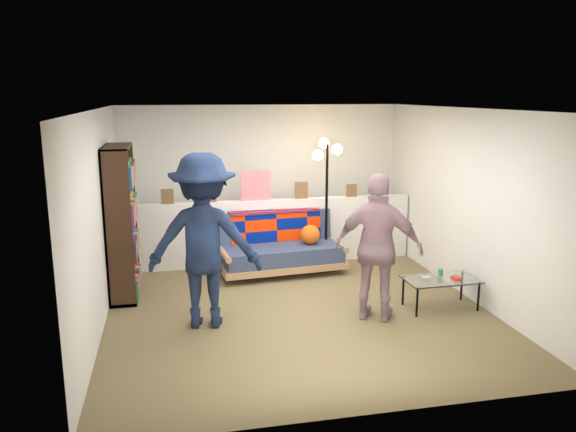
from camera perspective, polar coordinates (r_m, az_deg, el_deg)
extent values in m
plane|color=brown|center=(7.06, 0.68, -9.04)|extent=(5.00, 5.00, 0.00)
cube|color=silver|center=(9.14, -2.73, 3.69)|extent=(4.50, 0.10, 2.40)
cube|color=silver|center=(6.61, -18.69, -0.32)|extent=(0.10, 5.00, 2.40)
cube|color=silver|center=(7.53, 17.67, 1.24)|extent=(0.10, 5.00, 2.40)
cube|color=white|center=(6.58, 0.73, 10.82)|extent=(4.50, 5.00, 0.10)
cube|color=silver|center=(8.60, -1.93, -1.62)|extent=(4.45, 0.15, 1.00)
cube|color=brown|center=(8.33, -12.16, 1.94)|extent=(0.18, 0.02, 0.22)
cube|color=brown|center=(8.34, -8.04, 2.32)|extent=(0.22, 0.02, 0.28)
cube|color=beige|center=(8.40, -3.29, 3.08)|extent=(0.45, 0.02, 0.45)
cube|color=brown|center=(8.55, 1.37, 2.62)|extent=(0.20, 0.02, 0.26)
cube|color=brown|center=(8.77, 6.47, 2.59)|extent=(0.16, 0.02, 0.20)
cube|color=#AC7C54|center=(8.23, -0.68, -4.85)|extent=(1.87, 0.97, 0.09)
cube|color=#313E59|center=(8.14, -0.59, -3.86)|extent=(1.76, 0.82, 0.23)
cube|color=#313E59|center=(8.39, -1.29, -1.35)|extent=(1.72, 0.38, 0.54)
cylinder|color=#AC7C54|center=(7.97, -6.59, -3.73)|extent=(0.16, 0.81, 0.09)
cylinder|color=#AC7C54|center=(8.43, 4.89, -2.79)|extent=(0.16, 0.81, 0.09)
cube|color=navy|center=(8.32, -1.15, -1.47)|extent=(1.38, 0.22, 0.49)
cube|color=navy|center=(8.38, -1.39, 0.49)|extent=(1.39, 0.36, 0.03)
sphere|color=#E45214|center=(8.20, 2.27, -1.89)|extent=(0.28, 0.28, 0.28)
cube|color=black|center=(7.46, -17.72, -0.66)|extent=(0.02, 0.97, 1.94)
cube|color=black|center=(6.99, -16.86, -1.47)|extent=(0.32, 0.02, 1.94)
cube|color=black|center=(7.91, -16.31, 0.15)|extent=(0.32, 0.02, 1.94)
cube|color=black|center=(7.30, -17.03, 6.76)|extent=(0.32, 0.97, 0.02)
cube|color=black|center=(7.71, -16.13, -7.50)|extent=(0.32, 0.97, 0.04)
cube|color=black|center=(7.56, -16.36, -3.96)|extent=(0.32, 0.93, 0.02)
cube|color=black|center=(7.45, -16.57, -0.61)|extent=(0.32, 0.93, 0.02)
cube|color=black|center=(7.36, -16.78, 2.83)|extent=(0.32, 0.93, 0.02)
cube|color=#AC2228|center=(7.65, -16.06, -6.13)|extent=(0.24, 0.91, 0.32)
cube|color=#2849AD|center=(7.51, -16.27, -2.69)|extent=(0.24, 0.91, 0.30)
cube|color=gold|center=(7.41, -16.48, 0.70)|extent=(0.24, 0.91, 0.32)
cube|color=#348F51|center=(7.34, -16.70, 4.17)|extent=(0.24, 0.91, 0.30)
cylinder|color=black|center=(6.83, 12.98, -8.55)|extent=(0.03, 0.03, 0.36)
cylinder|color=black|center=(7.20, 18.78, -7.79)|extent=(0.03, 0.03, 0.36)
cylinder|color=black|center=(7.16, 11.62, -7.49)|extent=(0.03, 0.03, 0.36)
cylinder|color=black|center=(7.51, 17.23, -6.84)|extent=(0.03, 0.03, 0.36)
cube|color=silver|center=(7.10, 15.29, -6.24)|extent=(0.90, 0.50, 0.02)
cube|color=silver|center=(7.05, 13.85, -6.10)|extent=(0.11, 0.05, 0.03)
cube|color=red|center=(7.11, 16.72, -6.08)|extent=(0.09, 0.13, 0.04)
cylinder|color=green|center=(7.20, 15.23, -5.54)|extent=(0.06, 0.06, 0.09)
cylinder|color=black|center=(8.62, 3.84, -4.95)|extent=(0.33, 0.33, 0.03)
cylinder|color=black|center=(8.39, 3.93, 1.00)|extent=(0.05, 0.05, 1.86)
sphere|color=#FFC672|center=(8.25, 3.04, 6.19)|extent=(0.15, 0.15, 0.15)
sphere|color=#FFC672|center=(8.33, 5.02, 6.75)|extent=(0.15, 0.15, 0.15)
sphere|color=#FFC672|center=(8.38, 3.65, 7.41)|extent=(0.15, 0.15, 0.15)
imported|color=black|center=(6.28, -8.55, -2.52)|extent=(1.37, 0.93, 1.96)
imported|color=#C37E91|center=(6.47, 9.16, -3.22)|extent=(1.08, 0.86, 1.71)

